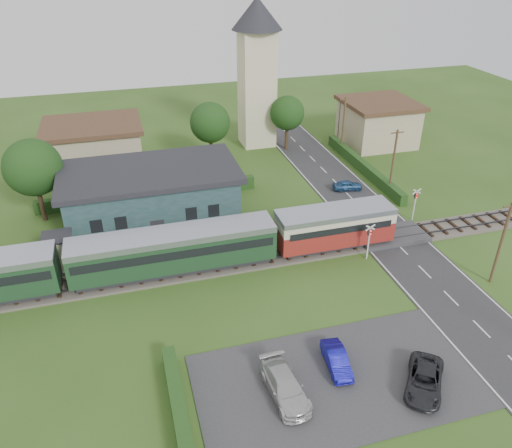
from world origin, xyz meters
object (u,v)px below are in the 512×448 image
object	(u,v)px
car_park_silver	(285,386)
house_east	(378,122)
church_tower	(257,63)
crossing_signal_near	(369,237)
car_park_blue	(337,360)
car_on_road	(347,185)
pedestrian_far	(83,250)
station_building	(152,195)
equipment_hut	(59,249)
car_park_dark	(424,380)
pedestrian_near	(251,229)
house_west	(95,146)
train	(132,256)
crossing_signal_far	(415,200)

from	to	relation	value
car_park_silver	house_east	bearing A→B (deg)	51.37
house_east	church_tower	bearing A→B (deg)	165.07
crossing_signal_near	car_park_silver	world-z (taller)	crossing_signal_near
crossing_signal_near	car_park_blue	world-z (taller)	crossing_signal_near
car_on_road	pedestrian_far	bearing A→B (deg)	114.01
station_building	car_on_road	distance (m)	20.52
equipment_hut	church_tower	size ratio (longest dim) A/B	0.14
church_tower	car_park_dark	bearing A→B (deg)	-92.37
car_park_dark	pedestrian_far	distance (m)	27.37
crossing_signal_near	pedestrian_near	distance (m)	10.18
pedestrian_near	car_park_silver	bearing A→B (deg)	70.38
station_building	house_west	distance (m)	14.87
train	car_park_dark	bearing A→B (deg)	-45.47
car_park_blue	house_west	bearing A→B (deg)	117.53
train	house_east	bearing A→B (deg)	34.17
equipment_hut	house_east	xyz separation A→B (m)	(38.00, 18.80, 1.05)
train	car_park_blue	xyz separation A→B (m)	(11.36, -12.96, -1.53)
house_east	car_on_road	distance (m)	15.55
equipment_hut	pedestrian_near	distance (m)	15.83
church_tower	station_building	bearing A→B (deg)	-131.41
house_west	house_east	distance (m)	35.01
house_west	pedestrian_far	size ratio (longest dim) A/B	6.36
train	car_park_silver	distance (m)	16.12
church_tower	car_park_silver	distance (m)	42.41
pedestrian_far	house_east	bearing A→B (deg)	-62.65
crossing_signal_far	car_park_silver	size ratio (longest dim) A/B	0.71
car_on_road	crossing_signal_far	bearing A→B (deg)	-147.19
car_park_dark	pedestrian_far	bearing A→B (deg)	172.25
equipment_hut	pedestrian_far	size ratio (longest dim) A/B	1.50
car_park_silver	car_park_dark	xyz separation A→B (m)	(8.09, -1.77, -0.07)
pedestrian_near	church_tower	bearing A→B (deg)	-118.15
crossing_signal_far	pedestrian_near	bearing A→B (deg)	177.80
house_west	car_on_road	distance (m)	28.61
equipment_hut	crossing_signal_far	world-z (taller)	crossing_signal_far
equipment_hut	crossing_signal_near	bearing A→B (deg)	-12.94
pedestrian_near	train	bearing A→B (deg)	5.52
crossing_signal_far	car_park_blue	world-z (taller)	crossing_signal_far
station_building	crossing_signal_near	bearing A→B (deg)	-34.81
car_park_silver	station_building	bearing A→B (deg)	98.44
train	pedestrian_far	bearing A→B (deg)	139.44
train	pedestrian_near	distance (m)	10.70
station_building	house_east	world-z (taller)	house_east
house_west	house_east	bearing A→B (deg)	-1.64
house_west	crossing_signal_near	distance (m)	33.22
house_east	car_on_road	xyz separation A→B (m)	(-9.61, -12.02, -2.22)
station_building	pedestrian_far	world-z (taller)	station_building
car_park_dark	pedestrian_far	world-z (taller)	pedestrian_far
train	pedestrian_near	size ratio (longest dim) A/B	27.35
house_west	car_park_silver	distance (m)	38.58
station_building	crossing_signal_far	world-z (taller)	station_building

